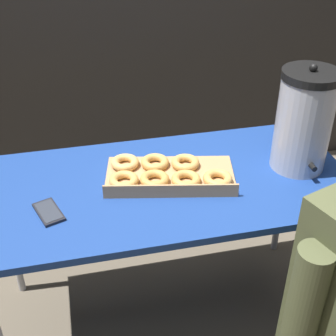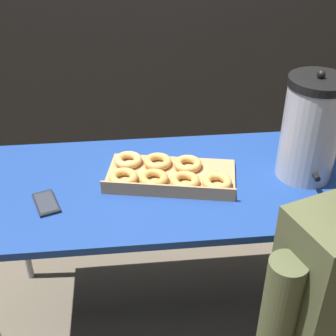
{
  "view_description": "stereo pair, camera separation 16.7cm",
  "coord_description": "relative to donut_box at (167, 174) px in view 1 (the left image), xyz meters",
  "views": [
    {
      "loc": [
        -0.3,
        -1.36,
        1.69
      ],
      "look_at": [
        0.01,
        0.0,
        0.77
      ],
      "focal_mm": 50.0,
      "sensor_mm": 36.0,
      "label": 1
    },
    {
      "loc": [
        -0.14,
        -1.39,
        1.69
      ],
      "look_at": [
        0.01,
        0.0,
        0.77
      ],
      "focal_mm": 50.0,
      "sensor_mm": 36.0,
      "label": 2
    }
  ],
  "objects": [
    {
      "name": "ground_plane",
      "position": [
        -0.0,
        -0.02,
        -0.73
      ],
      "size": [
        12.0,
        12.0,
        0.0
      ],
      "primitive_type": "plane",
      "color": "brown"
    },
    {
      "name": "folding_table",
      "position": [
        -0.0,
        -0.02,
        -0.07
      ],
      "size": [
        1.36,
        0.65,
        0.71
      ],
      "color": "navy",
      "rests_on": "ground"
    },
    {
      "name": "donut_box",
      "position": [
        0.0,
        0.0,
        0.0
      ],
      "size": [
        0.51,
        0.34,
        0.05
      ],
      "rotation": [
        0.0,
        0.0,
        -0.2
      ],
      "color": "tan",
      "rests_on": "folding_table"
    },
    {
      "name": "coffee_urn",
      "position": [
        0.51,
        -0.02,
        0.17
      ],
      "size": [
        0.21,
        0.24,
        0.41
      ],
      "color": "#B7B7BC",
      "rests_on": "folding_table"
    },
    {
      "name": "cell_phone",
      "position": [
        -0.43,
        -0.11,
        -0.02
      ],
      "size": [
        0.11,
        0.15,
        0.01
      ],
      "rotation": [
        0.0,
        0.0,
        0.34
      ],
      "color": "black",
      "rests_on": "folding_table"
    }
  ]
}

